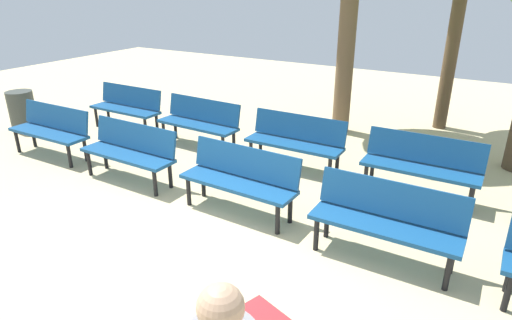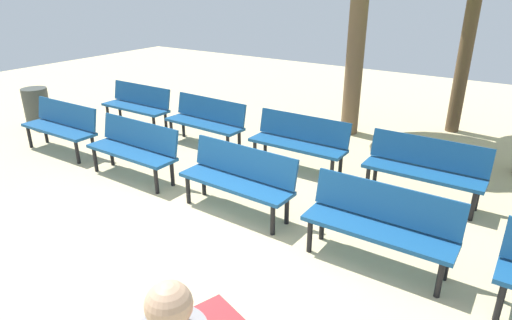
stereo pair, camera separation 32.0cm
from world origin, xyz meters
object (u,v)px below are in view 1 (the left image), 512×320
(bench_r0_c1, at_px, (130,149))
(trash_bin, at_px, (22,111))
(bench_r1_c1, at_px, (200,120))
(bench_r1_c3, at_px, (422,163))
(bench_r0_c3, at_px, (387,218))
(bench_r0_c2, at_px, (240,177))
(bench_r1_c0, at_px, (127,105))
(bench_r1_c2, at_px, (296,139))
(bench_r0_c0, at_px, (51,128))

(bench_r0_c1, height_order, trash_bin, bench_r0_c1)
(bench_r1_c1, relative_size, bench_r1_c3, 1.01)
(bench_r0_c3, distance_m, trash_bin, 7.67)
(bench_r1_c3, xyz_separation_m, trash_bin, (-7.64, -1.02, -0.10))
(bench_r0_c2, height_order, bench_r1_c3, same)
(bench_r0_c1, relative_size, bench_r1_c0, 1.00)
(bench_r1_c0, height_order, bench_r1_c2, same)
(bench_r0_c3, bearing_deg, bench_r0_c0, 178.33)
(bench_r0_c2, height_order, bench_r1_c0, same)
(bench_r0_c1, xyz_separation_m, trash_bin, (-3.72, 0.66, -0.10))
(bench_r0_c3, bearing_deg, bench_r1_c3, 89.45)
(bench_r0_c0, height_order, bench_r1_c2, same)
(bench_r0_c3, bearing_deg, trash_bin, 174.10)
(trash_bin, bearing_deg, bench_r0_c0, -18.91)
(bench_r0_c0, relative_size, bench_r1_c0, 1.00)
(bench_r0_c0, xyz_separation_m, trash_bin, (-1.79, 0.61, -0.10))
(bench_r0_c1, relative_size, bench_r0_c2, 1.00)
(bench_r0_c1, height_order, bench_r0_c2, same)
(bench_r1_c0, bearing_deg, bench_r0_c2, -24.31)
(bench_r1_c2, bearing_deg, bench_r1_c0, 178.70)
(bench_r1_c1, bearing_deg, bench_r1_c2, 1.68)
(bench_r1_c2, distance_m, bench_r1_c3, 1.96)
(bench_r0_c2, bearing_deg, bench_r0_c0, -178.86)
(trash_bin, bearing_deg, bench_r1_c3, 7.58)
(bench_r0_c1, bearing_deg, bench_r1_c1, 90.66)
(bench_r1_c0, height_order, bench_r1_c1, same)
(bench_r0_c2, distance_m, bench_r1_c1, 2.62)
(bench_r1_c3, bearing_deg, bench_r0_c2, -138.76)
(bench_r1_c2, bearing_deg, bench_r0_c0, -157.08)
(bench_r0_c0, xyz_separation_m, bench_r1_c2, (3.89, 1.64, 0.00))
(bench_r0_c3, distance_m, bench_r1_c1, 4.30)
(trash_bin, bearing_deg, bench_r0_c2, -6.68)
(bench_r1_c3, height_order, trash_bin, bench_r1_c3)
(bench_r0_c0, distance_m, bench_r0_c3, 5.84)
(bench_r1_c2, bearing_deg, bench_r0_c1, -139.21)
(bench_r1_c2, relative_size, trash_bin, 2.00)
(bench_r1_c0, distance_m, bench_r1_c1, 1.90)
(bench_r1_c0, bearing_deg, bench_r0_c3, -17.54)
(bench_r1_c1, distance_m, bench_r1_c2, 1.95)
(bench_r0_c1, bearing_deg, trash_bin, 170.92)
(bench_r0_c3, xyz_separation_m, bench_r1_c2, (-1.95, 1.79, 0.00))
(bench_r0_c3, height_order, trash_bin, bench_r0_c3)
(bench_r1_c2, distance_m, trash_bin, 5.78)
(bench_r0_c2, bearing_deg, bench_r1_c3, 42.94)
(bench_r0_c0, relative_size, bench_r1_c1, 0.99)
(bench_r0_c0, bearing_deg, bench_r0_c1, -1.86)
(bench_r0_c2, height_order, bench_r1_c2, same)
(bench_r0_c0, xyz_separation_m, bench_r0_c1, (1.93, -0.05, 0.00))
(bench_r0_c0, height_order, bench_r1_c3, same)
(bench_r0_c1, bearing_deg, bench_r0_c3, -0.46)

